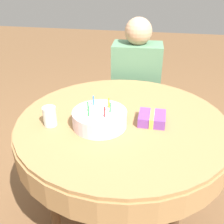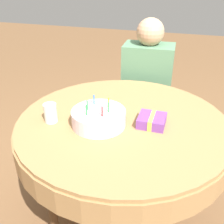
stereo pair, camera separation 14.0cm
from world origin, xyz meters
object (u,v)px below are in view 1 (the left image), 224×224
Objects in this scene: person at (136,76)px; drinking_glass at (50,116)px; chair at (136,94)px; gift_box at (152,118)px; birthday_cake at (100,118)px.

person is 1.01m from drinking_glass.
person reaches higher than drinking_glass.
gift_box is (0.18, -0.91, 0.28)m from chair.
birthday_cake is 0.27m from drinking_glass.
drinking_glass is 0.71× the size of gift_box.
person is 7.79× the size of gift_box.
chair is 8.78× the size of drinking_glass.
drinking_glass is at bearing -170.20° from birthday_cake.
gift_box is at bearing 13.67° from drinking_glass.
chair is at bearing 101.23° from gift_box.
person is at bearing 68.93° from drinking_glass.
chair is at bearing 90.00° from person.
birthday_cake is 0.29m from gift_box.
person reaches higher than chair.
drinking_glass is at bearing -114.44° from person.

